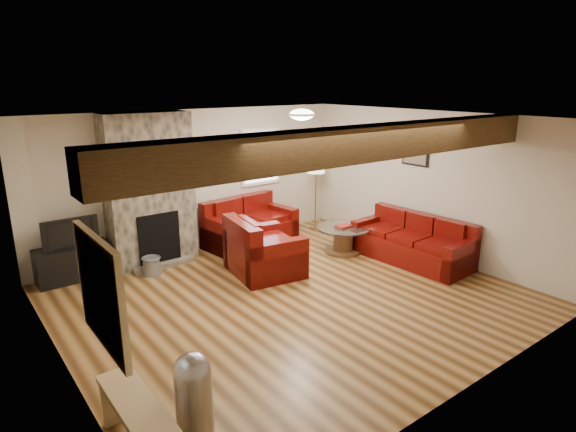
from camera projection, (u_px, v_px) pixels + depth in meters
name	position (u px, v px, depth m)	size (l,w,h in m)	color
room	(291.00, 212.00, 6.54)	(8.00, 8.00, 8.00)	#523315
oak_beam	(361.00, 143.00, 5.29)	(6.00, 0.36, 0.38)	black
chimney_breast	(150.00, 192.00, 7.86)	(1.40, 0.67, 2.50)	#3B352E
back_window	(261.00, 157.00, 9.31)	(0.90, 0.08, 1.10)	white
hatch_window	(102.00, 292.00, 3.61)	(0.08, 1.00, 0.90)	tan
ceiling_dome	(302.00, 116.00, 7.42)	(0.40, 0.40, 0.18)	white
artwork_back	(205.00, 155.00, 8.57)	(0.42, 0.06, 0.52)	black
artwork_right	(415.00, 154.00, 8.36)	(0.06, 0.55, 0.42)	black
sofa_three	(412.00, 239.00, 8.12)	(2.02, 0.84, 0.78)	#480505
loveseat	(250.00, 223.00, 8.91)	(1.64, 0.94, 0.87)	#480505
armchair_red	(265.00, 246.00, 7.61)	(1.12, 0.98, 0.91)	#480505
coffee_table	(343.00, 240.00, 8.58)	(0.96, 0.96, 0.50)	#462916
tv_cabinet	(73.00, 263.00, 7.40)	(1.07, 0.43, 0.54)	black
television	(69.00, 232.00, 7.26)	(0.81, 0.11, 0.47)	black
floor_lamp	(316.00, 170.00, 9.70)	(0.37, 0.37, 1.44)	#B08C49
pedal_bin	(194.00, 395.00, 4.09)	(0.32, 0.32, 0.80)	#97979B
coal_bucket	(152.00, 266.00, 7.63)	(0.31, 0.31, 0.29)	gray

